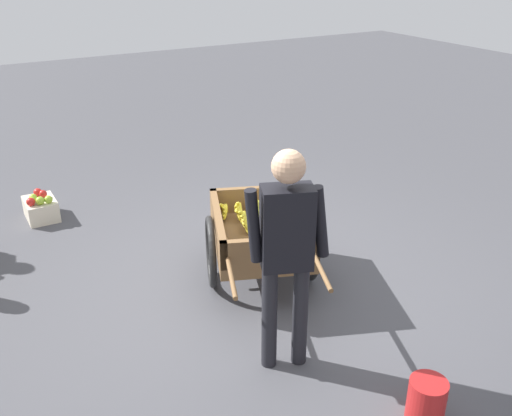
{
  "coord_description": "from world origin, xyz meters",
  "views": [
    {
      "loc": [
        -3.77,
        2.14,
        2.79
      ],
      "look_at": [
        0.03,
        -0.05,
        0.75
      ],
      "focal_mm": 40.14,
      "sensor_mm": 36.0,
      "label": 1
    }
  ],
  "objects": [
    {
      "name": "plastic_bucket",
      "position": [
        -1.9,
        -0.18,
        0.15
      ],
      "size": [
        0.25,
        0.25,
        0.3
      ],
      "primitive_type": "cylinder",
      "color": "#B21E1E",
      "rests_on": "ground"
    },
    {
      "name": "vendor_person",
      "position": [
        -0.99,
        0.31,
        0.98
      ],
      "size": [
        0.31,
        0.55,
        1.64
      ],
      "color": "black",
      "rests_on": "ground"
    },
    {
      "name": "ground_plane",
      "position": [
        0.0,
        0.0,
        0.0
      ],
      "size": [
        24.0,
        24.0,
        0.0
      ],
      "primitive_type": "plane",
      "color": "#47474C"
    },
    {
      "name": "fruit_cart",
      "position": [
        0.08,
        -0.12,
        0.44
      ],
      "size": [
        1.81,
        1.31,
        0.74
      ],
      "color": "brown",
      "rests_on": "ground"
    },
    {
      "name": "apple_crate",
      "position": [
        2.38,
        1.35,
        0.13
      ],
      "size": [
        0.44,
        0.32,
        0.31
      ],
      "color": "beige",
      "rests_on": "ground"
    }
  ]
}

